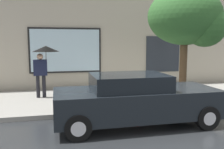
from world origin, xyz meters
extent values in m
plane|color=#282B2D|center=(0.00, 0.00, 0.00)|extent=(60.00, 60.00, 0.00)
cube|color=gray|center=(0.00, 3.00, 0.07)|extent=(20.00, 4.00, 0.15)
cube|color=#B2A893|center=(0.00, 5.50, 3.50)|extent=(20.00, 0.40, 7.00)
cube|color=black|center=(-2.74, 5.27, 1.92)|extent=(3.29, 0.06, 2.09)
cube|color=silver|center=(-2.74, 5.24, 1.92)|extent=(3.13, 0.03, 1.93)
cube|color=#262B33|center=(2.12, 5.28, 1.70)|extent=(1.80, 0.04, 1.80)
cone|color=#99999E|center=(3.52, 5.15, 3.10)|extent=(0.22, 0.24, 0.24)
cube|color=black|center=(-1.04, 0.02, 0.64)|extent=(4.50, 1.73, 0.75)
cube|color=black|center=(-1.27, 0.02, 1.22)|extent=(2.02, 1.52, 0.42)
cylinder|color=black|center=(0.66, 0.82, 0.32)|extent=(0.64, 0.22, 0.64)
cylinder|color=silver|center=(0.66, 0.82, 0.32)|extent=(0.35, 0.24, 0.35)
cylinder|color=black|center=(0.66, -0.77, 0.32)|extent=(0.64, 0.22, 0.64)
cylinder|color=silver|center=(0.66, -0.77, 0.32)|extent=(0.35, 0.24, 0.35)
cylinder|color=black|center=(-2.74, 0.82, 0.32)|extent=(0.64, 0.22, 0.64)
cylinder|color=silver|center=(-2.74, 0.82, 0.32)|extent=(0.35, 0.24, 0.35)
cylinder|color=black|center=(-2.74, -0.77, 0.32)|extent=(0.64, 0.22, 0.64)
cylinder|color=silver|center=(-2.74, -0.77, 0.32)|extent=(0.35, 0.24, 0.35)
cylinder|color=red|center=(-0.38, 1.63, 0.46)|extent=(0.22, 0.22, 0.62)
sphere|color=#AD1814|center=(-0.38, 1.63, 0.77)|extent=(0.23, 0.23, 0.23)
cylinder|color=#AD1814|center=(-0.38, 1.47, 0.49)|extent=(0.09, 0.12, 0.09)
cylinder|color=#AD1814|center=(-0.38, 1.79, 0.49)|extent=(0.09, 0.12, 0.09)
cylinder|color=red|center=(-0.38, 1.63, 0.18)|extent=(0.30, 0.30, 0.06)
cylinder|color=black|center=(-3.91, 3.48, 0.58)|extent=(0.14, 0.14, 0.87)
cylinder|color=black|center=(-3.68, 3.48, 0.58)|extent=(0.14, 0.14, 0.87)
cube|color=#191E38|center=(-3.79, 3.48, 1.33)|extent=(0.51, 0.22, 0.62)
sphere|color=tan|center=(-3.79, 3.48, 1.75)|extent=(0.24, 0.24, 0.24)
cylinder|color=#4C4C51|center=(-3.56, 3.48, 1.58)|extent=(0.02, 0.02, 0.90)
cone|color=black|center=(-3.56, 3.48, 2.05)|extent=(1.02, 1.02, 0.22)
cylinder|color=#4C3823|center=(1.34, 1.81, 1.31)|extent=(0.27, 0.27, 2.32)
ellipsoid|color=#33662D|center=(1.34, 1.81, 3.21)|extent=(2.70, 2.30, 2.03)
sphere|color=#33662D|center=(1.95, 1.47, 2.87)|extent=(1.49, 1.49, 1.49)
camera|label=1|loc=(-3.20, -6.31, 2.29)|focal=39.32mm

